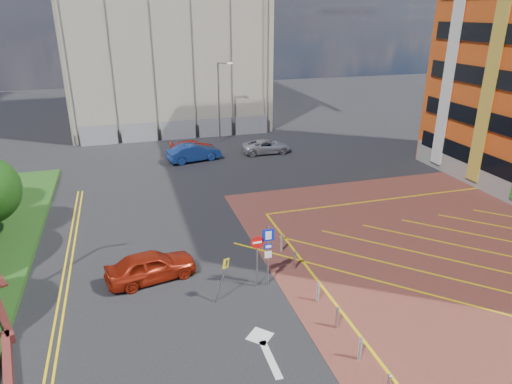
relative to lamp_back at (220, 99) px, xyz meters
name	(u,v)px	position (x,y,z in m)	size (l,w,h in m)	color
ground	(264,297)	(-4.08, -28.00, -4.36)	(140.00, 140.00, 0.00)	black
forecourt	(505,255)	(9.92, -28.00, -4.35)	(26.00, 26.00, 0.02)	brown
lamp_back	(220,99)	(0.00, 0.00, 0.00)	(1.53, 0.16, 8.00)	#9EA0A8
sign_cluster	(264,250)	(-3.78, -27.02, -2.41)	(1.17, 0.12, 3.20)	#9EA0A8
warning_sign	(223,275)	(-5.96, -27.74, -2.93)	(0.80, 0.43, 2.24)	#9EA0A8
bollard_row	(324,301)	(-1.78, -29.67, -3.89)	(0.14, 11.14, 0.90)	#9EA0A8
construction_building	(162,26)	(-4.08, 12.00, 6.64)	(21.20, 19.20, 22.00)	#A8A089
construction_fence	(188,129)	(-3.08, 2.00, -3.36)	(21.60, 0.06, 2.00)	gray
car_red_left	(151,266)	(-9.02, -24.87, -3.60)	(1.79, 4.46, 1.52)	#991F0D
car_blue_back	(194,152)	(-3.76, -5.93, -3.57)	(1.68, 4.81, 1.58)	navy
car_red_back	(193,147)	(-3.49, -3.63, -3.73)	(1.76, 4.32, 1.25)	red
car_silver_back	(266,146)	(3.27, -5.40, -3.71)	(2.14, 4.65, 1.29)	#B9B9C1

